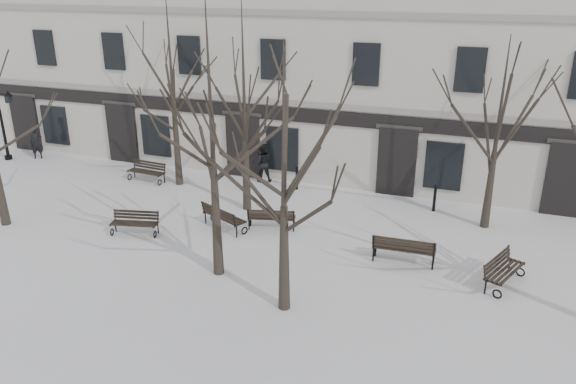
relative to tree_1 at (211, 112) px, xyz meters
The scene contains 18 objects.
ground 5.24m from the tree_1, 49.77° to the left, with size 100.00×100.00×0.00m, color silver.
building 13.64m from the tree_1, 87.63° to the left, with size 40.40×10.20×11.40m.
tree_1 is the anchor object (origin of this frame).
tree_2 2.91m from the tree_1, 23.79° to the right, with size 5.17×5.17×7.39m.
tree_4 8.45m from the tree_1, 128.19° to the left, with size 5.77×5.77×8.25m.
tree_5 5.22m from the tree_1, 103.71° to the left, with size 5.57×5.57×7.96m.
tree_6 10.15m from the tree_1, 39.82° to the left, with size 4.86×4.86×6.95m.
bench_0 6.43m from the tree_1, 159.11° to the left, with size 1.77×0.97×0.85m.
bench_1 5.68m from the tree_1, 113.36° to the left, with size 1.95×1.37×0.94m.
bench_2 7.53m from the tree_1, 25.69° to the left, with size 2.03×0.80×1.01m.
bench_3 10.49m from the tree_1, 136.19° to the left, with size 1.82×0.80×0.89m.
bench_4 5.91m from the tree_1, 83.68° to the left, with size 1.82×1.04×0.87m.
bench_5 9.84m from the tree_1, 15.23° to the left, with size 1.30×1.91×0.92m.
lamp_post 16.76m from the tree_1, 155.33° to the left, with size 1.10×0.41×3.51m.
bollard_a 9.03m from the tree_1, 90.43° to the left, with size 0.14×0.14×1.06m.
bollard_b 10.42m from the tree_1, 51.49° to the left, with size 0.14×0.14×1.09m.
pedestrian_a 16.64m from the tree_1, 151.56° to the left, with size 0.61×0.40×1.67m, color black.
pedestrian_b 9.87m from the tree_1, 102.74° to the left, with size 0.87×0.68×1.80m, color black.
Camera 1 is at (6.71, -14.55, 8.81)m, focal length 35.00 mm.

